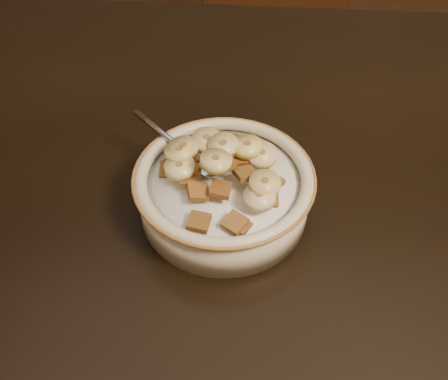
# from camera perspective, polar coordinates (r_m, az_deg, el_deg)

# --- Properties ---
(table) EXTENTS (1.41, 0.91, 0.04)m
(table) POSITION_cam_1_polar(r_m,az_deg,el_deg) (0.57, 8.04, -2.54)
(table) COLOR black
(table) RESTS_ON floor
(chair) EXTENTS (0.48, 0.48, 0.93)m
(chair) POSITION_cam_1_polar(r_m,az_deg,el_deg) (1.34, 6.01, 15.31)
(chair) COLOR #3A1E0E
(chair) RESTS_ON floor
(cereal_bowl) EXTENTS (0.18, 0.18, 0.04)m
(cereal_bowl) POSITION_cam_1_polar(r_m,az_deg,el_deg) (0.53, 0.00, -0.64)
(cereal_bowl) COLOR beige
(cereal_bowl) RESTS_ON table
(milk) EXTENTS (0.15, 0.15, 0.00)m
(milk) POSITION_cam_1_polar(r_m,az_deg,el_deg) (0.51, 0.00, 0.99)
(milk) COLOR white
(milk) RESTS_ON cereal_bowl
(spoon) EXTENTS (0.05, 0.05, 0.01)m
(spoon) POSITION_cam_1_polar(r_m,az_deg,el_deg) (0.52, -2.38, 2.80)
(spoon) COLOR #98A2B4
(spoon) RESTS_ON cereal_bowl
(cereal_square_0) EXTENTS (0.02, 0.03, 0.01)m
(cereal_square_0) POSITION_cam_1_polar(r_m,az_deg,el_deg) (0.55, -1.55, 6.07)
(cereal_square_0) COLOR brown
(cereal_square_0) RESTS_ON milk
(cereal_square_1) EXTENTS (0.02, 0.02, 0.01)m
(cereal_square_1) POSITION_cam_1_polar(r_m,az_deg,el_deg) (0.47, -2.87, -3.64)
(cereal_square_1) COLOR brown
(cereal_square_1) RESTS_ON milk
(cereal_square_2) EXTENTS (0.02, 0.02, 0.01)m
(cereal_square_2) POSITION_cam_1_polar(r_m,az_deg,el_deg) (0.51, -4.01, 2.38)
(cereal_square_2) COLOR #9C541D
(cereal_square_2) RESTS_ON milk
(cereal_square_3) EXTENTS (0.02, 0.02, 0.01)m
(cereal_square_3) POSITION_cam_1_polar(r_m,az_deg,el_deg) (0.54, -4.71, 4.82)
(cereal_square_3) COLOR brown
(cereal_square_3) RESTS_ON milk
(cereal_square_4) EXTENTS (0.03, 0.03, 0.01)m
(cereal_square_4) POSITION_cam_1_polar(r_m,az_deg,el_deg) (0.50, 5.46, 1.01)
(cereal_square_4) COLOR brown
(cereal_square_4) RESTS_ON milk
(cereal_square_5) EXTENTS (0.02, 0.02, 0.01)m
(cereal_square_5) POSITION_cam_1_polar(r_m,az_deg,el_deg) (0.51, 1.67, 3.64)
(cereal_square_5) COLOR brown
(cereal_square_5) RESTS_ON milk
(cereal_square_6) EXTENTS (0.03, 0.02, 0.01)m
(cereal_square_6) POSITION_cam_1_polar(r_m,az_deg,el_deg) (0.49, -2.99, -0.19)
(cereal_square_6) COLOR brown
(cereal_square_6) RESTS_ON milk
(cereal_square_7) EXTENTS (0.03, 0.03, 0.01)m
(cereal_square_7) POSITION_cam_1_polar(r_m,az_deg,el_deg) (0.47, 1.70, -4.06)
(cereal_square_7) COLOR brown
(cereal_square_7) RESTS_ON milk
(cereal_square_8) EXTENTS (0.02, 0.02, 0.01)m
(cereal_square_8) POSITION_cam_1_polar(r_m,az_deg,el_deg) (0.52, -6.25, 2.36)
(cereal_square_8) COLOR #9B5F33
(cereal_square_8) RESTS_ON milk
(cereal_square_9) EXTENTS (0.03, 0.03, 0.01)m
(cereal_square_9) POSITION_cam_1_polar(r_m,az_deg,el_deg) (0.52, -0.68, 4.25)
(cereal_square_9) COLOR brown
(cereal_square_9) RESTS_ON milk
(cereal_square_10) EXTENTS (0.02, 0.02, 0.01)m
(cereal_square_10) POSITION_cam_1_polar(r_m,az_deg,el_deg) (0.53, 4.23, 3.94)
(cereal_square_10) COLOR olive
(cereal_square_10) RESTS_ON milk
(cereal_square_11) EXTENTS (0.03, 0.03, 0.01)m
(cereal_square_11) POSITION_cam_1_polar(r_m,az_deg,el_deg) (0.50, 5.11, 0.45)
(cereal_square_11) COLOR olive
(cereal_square_11) RESTS_ON milk
(cereal_square_12) EXTENTS (0.03, 0.03, 0.01)m
(cereal_square_12) POSITION_cam_1_polar(r_m,az_deg,el_deg) (0.50, -0.45, 3.67)
(cereal_square_12) COLOR olive
(cereal_square_12) RESTS_ON milk
(cereal_square_13) EXTENTS (0.03, 0.03, 0.01)m
(cereal_square_13) POSITION_cam_1_polar(r_m,az_deg,el_deg) (0.46, 1.26, -3.74)
(cereal_square_13) COLOR olive
(cereal_square_13) RESTS_ON milk
(cereal_square_14) EXTENTS (0.03, 0.03, 0.01)m
(cereal_square_14) POSITION_cam_1_polar(r_m,az_deg,el_deg) (0.49, 0.06, 3.03)
(cereal_square_14) COLOR #97611C
(cereal_square_14) RESTS_ON milk
(cereal_square_15) EXTENTS (0.03, 0.03, 0.01)m
(cereal_square_15) POSITION_cam_1_polar(r_m,az_deg,el_deg) (0.49, 2.47, 1.89)
(cereal_square_15) COLOR brown
(cereal_square_15) RESTS_ON milk
(cereal_square_16) EXTENTS (0.03, 0.03, 0.01)m
(cereal_square_16) POSITION_cam_1_polar(r_m,az_deg,el_deg) (0.52, -5.52, 2.90)
(cereal_square_16) COLOR brown
(cereal_square_16) RESTS_ON milk
(cereal_square_17) EXTENTS (0.02, 0.02, 0.01)m
(cereal_square_17) POSITION_cam_1_polar(r_m,az_deg,el_deg) (0.54, 0.50, 5.77)
(cereal_square_17) COLOR brown
(cereal_square_17) RESTS_ON milk
(cereal_square_18) EXTENTS (0.02, 0.02, 0.01)m
(cereal_square_18) POSITION_cam_1_polar(r_m,az_deg,el_deg) (0.50, -3.84, 1.19)
(cereal_square_18) COLOR brown
(cereal_square_18) RESTS_ON milk
(cereal_square_19) EXTENTS (0.03, 0.03, 0.01)m
(cereal_square_19) POSITION_cam_1_polar(r_m,az_deg,el_deg) (0.51, 2.83, 3.71)
(cereal_square_19) COLOR brown
(cereal_square_19) RESTS_ON milk
(cereal_square_20) EXTENTS (0.03, 0.03, 0.01)m
(cereal_square_20) POSITION_cam_1_polar(r_m,az_deg,el_deg) (0.52, -4.17, 3.62)
(cereal_square_20) COLOR brown
(cereal_square_20) RESTS_ON milk
(cereal_square_21) EXTENTS (0.02, 0.02, 0.01)m
(cereal_square_21) POSITION_cam_1_polar(r_m,az_deg,el_deg) (0.48, -0.43, 0.09)
(cereal_square_21) COLOR brown
(cereal_square_21) RESTS_ON milk
(cereal_square_22) EXTENTS (0.02, 0.02, 0.01)m
(cereal_square_22) POSITION_cam_1_polar(r_m,az_deg,el_deg) (0.49, 5.04, -0.84)
(cereal_square_22) COLOR #9D641E
(cereal_square_22) RESTS_ON milk
(banana_slice_0) EXTENTS (0.04, 0.04, 0.01)m
(banana_slice_0) POSITION_cam_1_polar(r_m,az_deg,el_deg) (0.50, -5.08, 2.56)
(banana_slice_0) COLOR beige
(banana_slice_0) RESTS_ON milk
(banana_slice_1) EXTENTS (0.03, 0.03, 0.01)m
(banana_slice_1) POSITION_cam_1_polar(r_m,az_deg,el_deg) (0.48, 4.68, 0.71)
(banana_slice_1) COLOR #EFDF87
(banana_slice_1) RESTS_ON milk
(banana_slice_2) EXTENTS (0.04, 0.04, 0.01)m
(banana_slice_2) POSITION_cam_1_polar(r_m,az_deg,el_deg) (0.51, -5.09, 4.37)
(banana_slice_2) COLOR #F1E47B
(banana_slice_2) RESTS_ON milk
(banana_slice_3) EXTENTS (0.04, 0.04, 0.01)m
(banana_slice_3) POSITION_cam_1_polar(r_m,az_deg,el_deg) (0.47, 4.06, -0.86)
(banana_slice_3) COLOR #FCEAA9
(banana_slice_3) RESTS_ON milk
(banana_slice_4) EXTENTS (0.04, 0.04, 0.01)m
(banana_slice_4) POSITION_cam_1_polar(r_m,az_deg,el_deg) (0.51, 2.66, 4.96)
(banana_slice_4) COLOR #E9D27A
(banana_slice_4) RESTS_ON milk
(banana_slice_5) EXTENTS (0.04, 0.04, 0.01)m
(banana_slice_5) POSITION_cam_1_polar(r_m,az_deg,el_deg) (0.48, -0.94, 3.31)
(banana_slice_5) COLOR #E8DA80
(banana_slice_5) RESTS_ON milk
(banana_slice_6) EXTENTS (0.04, 0.04, 0.01)m
(banana_slice_6) POSITION_cam_1_polar(r_m,az_deg,el_deg) (0.51, -0.09, 5.06)
(banana_slice_6) COLOR #F6E6A0
(banana_slice_6) RESTS_ON milk
(banana_slice_7) EXTENTS (0.03, 0.03, 0.02)m
(banana_slice_7) POSITION_cam_1_polar(r_m,az_deg,el_deg) (0.52, -1.98, 5.69)
(banana_slice_7) COLOR beige
(banana_slice_7) RESTS_ON milk
(banana_slice_8) EXTENTS (0.04, 0.04, 0.01)m
(banana_slice_8) POSITION_cam_1_polar(r_m,az_deg,el_deg) (0.51, -4.65, 4.79)
(banana_slice_8) COLOR #DDD478
(banana_slice_8) RESTS_ON milk
(banana_slice_9) EXTENTS (0.04, 0.04, 0.02)m
(banana_slice_9) POSITION_cam_1_polar(r_m,az_deg,el_deg) (0.51, 4.32, 4.00)
(banana_slice_9) COLOR #FFE99B
(banana_slice_9) RESTS_ON milk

